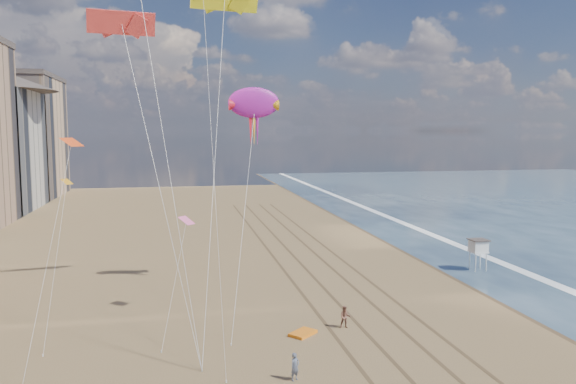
% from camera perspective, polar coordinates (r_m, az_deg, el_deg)
% --- Properties ---
extents(wet_sand, '(260.00, 260.00, 0.00)m').
position_cam_1_polar(wet_sand, '(69.00, 15.88, -6.24)').
color(wet_sand, '#42301E').
rests_on(wet_sand, ground).
extents(foam, '(260.00, 260.00, 0.00)m').
position_cam_1_polar(foam, '(70.99, 18.92, -5.99)').
color(foam, white).
rests_on(foam, ground).
extents(tracks, '(7.68, 120.00, 0.01)m').
position_cam_1_polar(tracks, '(53.97, 4.95, -9.49)').
color(tracks, brown).
rests_on(tracks, ground).
extents(lifeguard_stand, '(1.83, 1.83, 3.30)m').
position_cam_1_polar(lifeguard_stand, '(62.39, 18.77, -5.26)').
color(lifeguard_stand, white).
rests_on(lifeguard_stand, ground).
extents(grounded_kite, '(2.29, 2.23, 0.22)m').
position_cam_1_polar(grounded_kite, '(41.62, 1.52, -14.15)').
color(grounded_kite, orange).
rests_on(grounded_kite, ground).
extents(show_kite, '(4.56, 7.33, 21.39)m').
position_cam_1_polar(show_kite, '(51.13, -3.50, 8.99)').
color(show_kite, '#A31998').
rests_on(show_kite, ground).
extents(kite_flyer_a, '(0.72, 0.66, 1.66)m').
position_cam_1_polar(kite_flyer_a, '(34.46, 0.71, -17.32)').
color(kite_flyer_a, slate).
rests_on(kite_flyer_a, ground).
extents(kite_flyer_b, '(0.93, 0.79, 1.68)m').
position_cam_1_polar(kite_flyer_b, '(42.88, 5.82, -12.52)').
color(kite_flyer_b, '#895745').
rests_on(kite_flyer_b, ground).
extents(small_kites, '(12.39, 11.06, 17.88)m').
position_cam_1_polar(small_kites, '(41.78, -14.50, 8.88)').
color(small_kites, orange).
rests_on(small_kites, ground).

